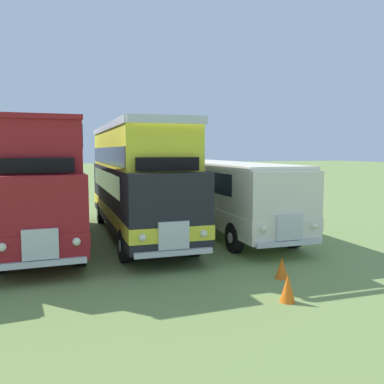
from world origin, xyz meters
The scene contains 6 objects.
ground_plane centered at (0.00, 0.00, 0.00)m, with size 200.00×200.00×0.00m, color #7A934C.
bus_third_in_row centered at (0.00, -0.07, 2.47)m, with size 2.71×10.62×4.49m.
bus_fourth_in_row centered at (3.80, -0.08, 2.36)m, with size 3.15×11.09×4.52m.
bus_fifth_in_row centered at (7.59, -0.26, 1.76)m, with size 3.19×11.20×2.99m.
cone_near_end centered at (6.09, -7.16, 0.29)m, with size 0.36×0.36×0.59m, color orange.
cone_mid_row centered at (5.21, -8.73, 0.33)m, with size 0.36×0.36×0.66m, color orange.
Camera 1 is at (-0.24, -16.59, 3.50)m, focal length 38.81 mm.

